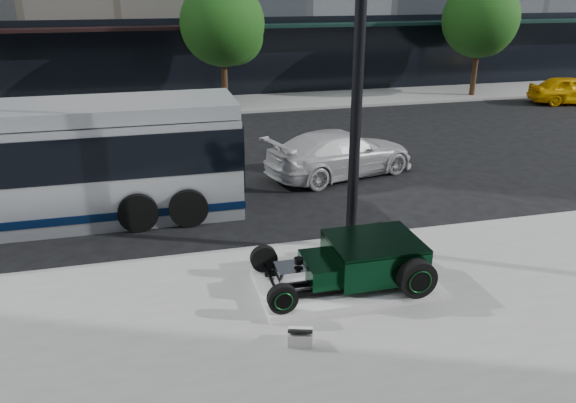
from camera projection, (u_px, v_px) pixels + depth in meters
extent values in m
plane|color=black|center=(261.00, 215.00, 14.57)|extent=(120.00, 120.00, 0.00)
cube|color=gray|center=(202.00, 106.00, 27.18)|extent=(70.00, 4.00, 0.12)
cube|color=black|center=(429.00, 52.00, 31.43)|extent=(24.00, 0.50, 4.00)
cube|color=black|center=(437.00, 23.00, 30.31)|extent=(24.00, 1.60, 0.15)
cylinder|color=black|center=(225.00, 80.00, 26.01)|extent=(0.28, 0.28, 2.60)
sphere|color=#133D10|center=(222.00, 23.00, 25.10)|extent=(3.80, 3.80, 3.80)
sphere|color=#133D10|center=(235.00, 36.00, 25.72)|extent=(2.60, 2.60, 2.60)
cylinder|color=black|center=(475.00, 70.00, 28.99)|extent=(0.28, 0.28, 2.60)
sphere|color=#133D10|center=(481.00, 19.00, 28.08)|extent=(3.80, 3.80, 3.80)
sphere|color=#133D10|center=(486.00, 31.00, 28.70)|extent=(2.60, 2.60, 2.60)
cube|color=silver|center=(346.00, 284.00, 10.87)|extent=(3.40, 1.80, 0.15)
cube|color=black|center=(354.00, 287.00, 10.40)|extent=(3.00, 0.08, 0.10)
cube|color=black|center=(338.00, 265.00, 11.21)|extent=(3.00, 0.08, 0.10)
cube|color=black|center=(374.00, 256.00, 10.80)|extent=(1.70, 1.45, 0.62)
cube|color=black|center=(375.00, 241.00, 10.68)|extent=(1.70, 1.45, 0.06)
cube|color=black|center=(319.00, 269.00, 10.59)|extent=(0.55, 1.05, 0.38)
cube|color=silver|center=(291.00, 275.00, 10.48)|extent=(0.55, 0.55, 0.34)
cylinder|color=black|center=(299.00, 261.00, 10.42)|extent=(0.18, 0.18, 0.10)
cylinder|color=black|center=(273.00, 282.00, 10.45)|extent=(0.06, 1.55, 0.06)
cylinder|color=black|center=(417.00, 279.00, 10.18)|extent=(0.72, 0.24, 0.72)
cylinder|color=black|center=(420.00, 282.00, 10.07)|extent=(0.37, 0.02, 0.37)
torus|color=#0A3A16|center=(420.00, 282.00, 10.06)|extent=(0.44, 0.02, 0.44)
cylinder|color=black|center=(380.00, 240.00, 11.71)|extent=(0.72, 0.24, 0.72)
cylinder|color=black|center=(378.00, 237.00, 11.83)|extent=(0.37, 0.02, 0.37)
torus|color=#0A3A16|center=(377.00, 237.00, 11.84)|extent=(0.44, 0.02, 0.44)
cylinder|color=black|center=(282.00, 299.00, 9.70)|extent=(0.54, 0.16, 0.54)
cylinder|color=black|center=(284.00, 301.00, 9.63)|extent=(0.28, 0.02, 0.28)
torus|color=#0A3A16|center=(284.00, 302.00, 9.62)|extent=(0.34, 0.02, 0.34)
cylinder|color=black|center=(264.00, 259.00, 11.11)|extent=(0.54, 0.16, 0.54)
cylinder|color=black|center=(263.00, 257.00, 11.19)|extent=(0.28, 0.02, 0.28)
torus|color=#0A3A16|center=(263.00, 256.00, 11.20)|extent=(0.34, 0.02, 0.34)
cube|color=silver|center=(300.00, 337.00, 9.18)|extent=(0.47, 0.41, 0.22)
cube|color=black|center=(300.00, 331.00, 9.13)|extent=(0.47, 0.39, 0.15)
cylinder|color=black|center=(358.00, 73.00, 11.17)|extent=(0.23, 0.23, 7.66)
cylinder|color=black|center=(350.00, 243.00, 12.53)|extent=(0.42, 0.42, 0.19)
cube|color=black|center=(236.00, 148.00, 14.88)|extent=(0.06, 2.30, 1.70)
cylinder|color=black|center=(138.00, 212.00, 13.49)|extent=(0.96, 0.28, 0.96)
cylinder|color=black|center=(138.00, 178.00, 15.84)|extent=(0.96, 0.28, 0.96)
cylinder|color=black|center=(188.00, 208.00, 13.77)|extent=(0.96, 0.28, 0.96)
cylinder|color=black|center=(181.00, 175.00, 16.11)|extent=(0.96, 0.28, 0.96)
imported|color=silver|center=(341.00, 153.00, 17.37)|extent=(5.20, 3.22, 1.41)
imported|color=#EFAE03|center=(572.00, 90.00, 27.63)|extent=(4.24, 2.50, 1.35)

